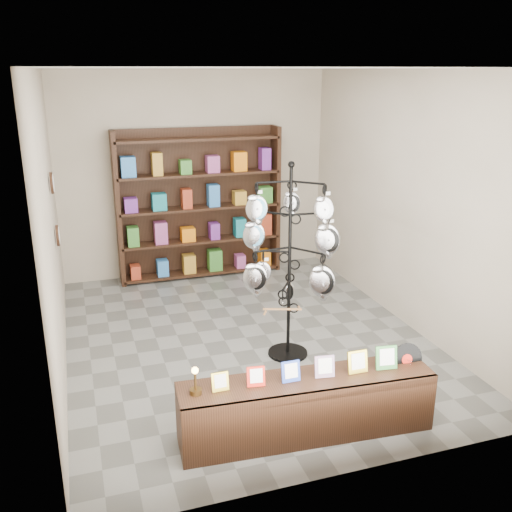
# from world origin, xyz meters

# --- Properties ---
(ground) EXTENTS (5.00, 5.00, 0.00)m
(ground) POSITION_xyz_m (0.00, 0.00, 0.00)
(ground) COLOR slate
(ground) RESTS_ON ground
(room_envelope) EXTENTS (5.00, 5.00, 5.00)m
(room_envelope) POSITION_xyz_m (0.00, 0.00, 1.85)
(room_envelope) COLOR #BCAD98
(room_envelope) RESTS_ON ground
(display_tree) EXTENTS (1.17, 1.17, 2.13)m
(display_tree) POSITION_xyz_m (0.32, -0.53, 1.23)
(display_tree) COLOR black
(display_tree) RESTS_ON ground
(front_shelf) EXTENTS (2.20, 0.59, 0.77)m
(front_shelf) POSITION_xyz_m (-0.05, -1.93, 0.27)
(front_shelf) COLOR black
(front_shelf) RESTS_ON ground
(back_shelving) EXTENTS (2.42, 0.36, 2.20)m
(back_shelving) POSITION_xyz_m (0.00, 2.30, 1.03)
(back_shelving) COLOR black
(back_shelving) RESTS_ON ground
(wall_clocks) EXTENTS (0.03, 0.24, 0.84)m
(wall_clocks) POSITION_xyz_m (-1.97, 0.80, 1.50)
(wall_clocks) COLOR black
(wall_clocks) RESTS_ON ground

